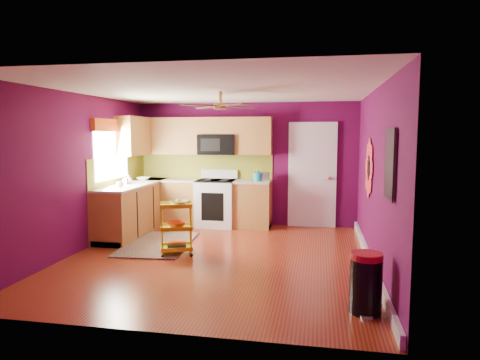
# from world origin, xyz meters

# --- Properties ---
(ground) EXTENTS (5.00, 5.00, 0.00)m
(ground) POSITION_xyz_m (0.00, 0.00, 0.00)
(ground) COLOR maroon
(ground) RESTS_ON ground
(room_envelope) EXTENTS (4.54, 5.04, 2.52)m
(room_envelope) POSITION_xyz_m (0.03, 0.00, 1.63)
(room_envelope) COLOR #52093C
(room_envelope) RESTS_ON ground
(lower_cabinets) EXTENTS (2.81, 2.31, 0.94)m
(lower_cabinets) POSITION_xyz_m (-1.35, 1.82, 0.43)
(lower_cabinets) COLOR #905D27
(lower_cabinets) RESTS_ON ground
(electric_range) EXTENTS (0.76, 0.66, 1.13)m
(electric_range) POSITION_xyz_m (-0.55, 2.17, 0.48)
(electric_range) COLOR white
(electric_range) RESTS_ON ground
(upper_cabinetry) EXTENTS (2.80, 2.30, 1.26)m
(upper_cabinetry) POSITION_xyz_m (-1.24, 2.17, 1.80)
(upper_cabinetry) COLOR #905D27
(upper_cabinetry) RESTS_ON ground
(left_window) EXTENTS (0.08, 1.35, 1.08)m
(left_window) POSITION_xyz_m (-2.22, 1.05, 1.74)
(left_window) COLOR white
(left_window) RESTS_ON ground
(panel_door) EXTENTS (0.95, 0.11, 2.15)m
(panel_door) POSITION_xyz_m (1.35, 2.47, 1.02)
(panel_door) COLOR white
(panel_door) RESTS_ON ground
(right_wall_art) EXTENTS (0.04, 2.74, 1.04)m
(right_wall_art) POSITION_xyz_m (2.23, -0.34, 1.44)
(right_wall_art) COLOR black
(right_wall_art) RESTS_ON ground
(ceiling_fan) EXTENTS (1.01, 1.01, 0.26)m
(ceiling_fan) POSITION_xyz_m (0.00, 0.20, 2.29)
(ceiling_fan) COLOR #BF8C3F
(ceiling_fan) RESTS_ON ground
(shag_rug) EXTENTS (1.17, 1.78, 0.02)m
(shag_rug) POSITION_xyz_m (-1.17, 0.56, 0.01)
(shag_rug) COLOR black
(shag_rug) RESTS_ON ground
(rolling_cart) EXTENTS (0.58, 0.50, 0.88)m
(rolling_cart) POSITION_xyz_m (-0.66, 0.03, 0.45)
(rolling_cart) COLOR yellow
(rolling_cart) RESTS_ON ground
(trash_can) EXTENTS (0.42, 0.42, 0.64)m
(trash_can) POSITION_xyz_m (1.98, -1.67, 0.32)
(trash_can) COLOR black
(trash_can) RESTS_ON ground
(teal_kettle) EXTENTS (0.18, 0.18, 0.21)m
(teal_kettle) POSITION_xyz_m (0.30, 2.19, 1.02)
(teal_kettle) COLOR teal
(teal_kettle) RESTS_ON lower_cabinets
(toaster) EXTENTS (0.22, 0.15, 0.18)m
(toaster) POSITION_xyz_m (0.40, 2.23, 1.03)
(toaster) COLOR beige
(toaster) RESTS_ON lower_cabinets
(soap_bottle_a) EXTENTS (0.08, 0.08, 0.17)m
(soap_bottle_a) POSITION_xyz_m (-2.01, 1.14, 1.03)
(soap_bottle_a) COLOR #EA3F72
(soap_bottle_a) RESTS_ON lower_cabinets
(soap_bottle_b) EXTENTS (0.14, 0.14, 0.18)m
(soap_bottle_b) POSITION_xyz_m (-1.99, 1.21, 1.03)
(soap_bottle_b) COLOR white
(soap_bottle_b) RESTS_ON lower_cabinets
(counter_dish) EXTENTS (0.26, 0.26, 0.06)m
(counter_dish) POSITION_xyz_m (-1.99, 1.89, 0.97)
(counter_dish) COLOR white
(counter_dish) RESTS_ON lower_cabinets
(counter_cup) EXTENTS (0.12, 0.12, 0.10)m
(counter_cup) POSITION_xyz_m (-1.94, 0.76, 0.99)
(counter_cup) COLOR white
(counter_cup) RESTS_ON lower_cabinets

